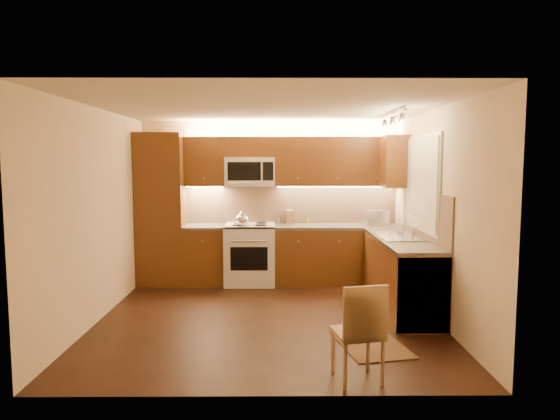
{
  "coord_description": "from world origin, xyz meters",
  "views": [
    {
      "loc": [
        0.1,
        -5.77,
        1.87
      ],
      "look_at": [
        0.15,
        0.55,
        1.25
      ],
      "focal_mm": 31.48,
      "sensor_mm": 36.0,
      "label": 1
    }
  ],
  "objects_px": {
    "stove": "(250,254)",
    "knife_block": "(290,217)",
    "sink": "(399,231)",
    "dining_chair": "(357,331)",
    "kettle": "(242,218)",
    "microwave": "(250,172)",
    "soap_bottle": "(400,226)",
    "toaster_oven": "(374,217)"
  },
  "relations": [
    {
      "from": "microwave",
      "to": "soap_bottle",
      "type": "relative_size",
      "value": 4.06
    },
    {
      "from": "kettle",
      "to": "toaster_oven",
      "type": "bearing_deg",
      "value": -2.2
    },
    {
      "from": "microwave",
      "to": "dining_chair",
      "type": "bearing_deg",
      "value": -72.66
    },
    {
      "from": "toaster_oven",
      "to": "dining_chair",
      "type": "height_order",
      "value": "toaster_oven"
    },
    {
      "from": "stove",
      "to": "soap_bottle",
      "type": "xyz_separation_m",
      "value": [
        2.11,
        -0.73,
        0.53
      ]
    },
    {
      "from": "stove",
      "to": "microwave",
      "type": "relative_size",
      "value": 1.21
    },
    {
      "from": "sink",
      "to": "soap_bottle",
      "type": "xyz_separation_m",
      "value": [
        0.11,
        0.39,
        0.02
      ]
    },
    {
      "from": "knife_block",
      "to": "soap_bottle",
      "type": "bearing_deg",
      "value": -29.93
    },
    {
      "from": "stove",
      "to": "kettle",
      "type": "xyz_separation_m",
      "value": [
        -0.1,
        -0.19,
        0.58
      ]
    },
    {
      "from": "stove",
      "to": "microwave",
      "type": "height_order",
      "value": "microwave"
    },
    {
      "from": "stove",
      "to": "dining_chair",
      "type": "bearing_deg",
      "value": -72.01
    },
    {
      "from": "stove",
      "to": "soap_bottle",
      "type": "relative_size",
      "value": 4.92
    },
    {
      "from": "microwave",
      "to": "knife_block",
      "type": "xyz_separation_m",
      "value": [
        0.61,
        0.05,
        -0.71
      ]
    },
    {
      "from": "microwave",
      "to": "kettle",
      "type": "relative_size",
      "value": 3.05
    },
    {
      "from": "stove",
      "to": "kettle",
      "type": "distance_m",
      "value": 0.62
    },
    {
      "from": "soap_bottle",
      "to": "stove",
      "type": "bearing_deg",
      "value": -177.1
    },
    {
      "from": "stove",
      "to": "dining_chair",
      "type": "distance_m",
      "value": 3.55
    },
    {
      "from": "stove",
      "to": "toaster_oven",
      "type": "height_order",
      "value": "toaster_oven"
    },
    {
      "from": "toaster_oven",
      "to": "knife_block",
      "type": "relative_size",
      "value": 1.73
    },
    {
      "from": "kettle",
      "to": "knife_block",
      "type": "bearing_deg",
      "value": 17.95
    },
    {
      "from": "microwave",
      "to": "sink",
      "type": "bearing_deg",
      "value": -32.21
    },
    {
      "from": "sink",
      "to": "dining_chair",
      "type": "distance_m",
      "value": 2.48
    },
    {
      "from": "stove",
      "to": "sink",
      "type": "xyz_separation_m",
      "value": [
        2.0,
        -1.12,
        0.52
      ]
    },
    {
      "from": "stove",
      "to": "knife_block",
      "type": "distance_m",
      "value": 0.84
    },
    {
      "from": "stove",
      "to": "dining_chair",
      "type": "xyz_separation_m",
      "value": [
        1.1,
        -3.38,
        -0.03
      ]
    },
    {
      "from": "microwave",
      "to": "toaster_oven",
      "type": "xyz_separation_m",
      "value": [
        1.91,
        -0.05,
        -0.71
      ]
    },
    {
      "from": "toaster_oven",
      "to": "dining_chair",
      "type": "relative_size",
      "value": 0.44
    },
    {
      "from": "soap_bottle",
      "to": "dining_chair",
      "type": "bearing_deg",
      "value": -88.95
    },
    {
      "from": "stove",
      "to": "soap_bottle",
      "type": "distance_m",
      "value": 2.3
    },
    {
      "from": "sink",
      "to": "dining_chair",
      "type": "bearing_deg",
      "value": -111.89
    },
    {
      "from": "microwave",
      "to": "knife_block",
      "type": "bearing_deg",
      "value": 4.99
    },
    {
      "from": "microwave",
      "to": "kettle",
      "type": "xyz_separation_m",
      "value": [
        -0.1,
        -0.33,
        -0.68
      ]
    },
    {
      "from": "sink",
      "to": "soap_bottle",
      "type": "distance_m",
      "value": 0.41
    },
    {
      "from": "stove",
      "to": "microwave",
      "type": "xyz_separation_m",
      "value": [
        0.0,
        0.14,
        1.26
      ]
    },
    {
      "from": "kettle",
      "to": "soap_bottle",
      "type": "bearing_deg",
      "value": -23.71
    },
    {
      "from": "stove",
      "to": "toaster_oven",
      "type": "relative_size",
      "value": 2.43
    },
    {
      "from": "microwave",
      "to": "sink",
      "type": "xyz_separation_m",
      "value": [
        2.0,
        -1.26,
        -0.74
      ]
    },
    {
      "from": "soap_bottle",
      "to": "sink",
      "type": "bearing_deg",
      "value": -83.51
    },
    {
      "from": "kettle",
      "to": "soap_bottle",
      "type": "height_order",
      "value": "kettle"
    },
    {
      "from": "stove",
      "to": "knife_block",
      "type": "height_order",
      "value": "knife_block"
    },
    {
      "from": "knife_block",
      "to": "soap_bottle",
      "type": "distance_m",
      "value": 1.76
    },
    {
      "from": "dining_chair",
      "to": "soap_bottle",
      "type": "bearing_deg",
      "value": 57.88
    }
  ]
}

